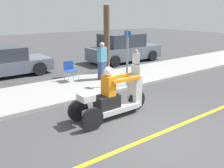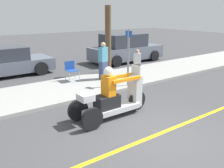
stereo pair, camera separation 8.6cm
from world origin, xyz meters
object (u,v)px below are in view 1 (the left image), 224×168
motorcycle_trike (112,99)px  folding_chair_set_back (70,69)px  parked_car_lot_right (124,49)px  spectator_by_tree (136,63)px  tree_trunk (107,40)px  parked_car_lot_left (2,63)px  spectator_with_child (102,62)px  street_sign (127,55)px

motorcycle_trike → folding_chair_set_back: 3.91m
parked_car_lot_right → spectator_by_tree: bearing=-122.2°
spectator_by_tree → parked_car_lot_right: (2.20, 3.50, 0.07)m
motorcycle_trike → tree_trunk: size_ratio=0.80×
parked_car_lot_left → spectator_by_tree: bearing=-42.1°
spectator_with_child → folding_chair_set_back: (-1.25, 0.58, -0.26)m
folding_chair_set_back → parked_car_lot_left: 3.61m
parked_car_lot_left → street_sign: 6.09m
parked_car_lot_right → parked_car_lot_left: (-6.84, 0.68, -0.13)m
motorcycle_trike → street_sign: 3.00m
folding_chair_set_back → street_sign: (1.48, -1.95, 0.69)m
folding_chair_set_back → motorcycle_trike: bearing=-100.3°
parked_car_lot_right → street_sign: street_sign is taller
street_sign → spectator_by_tree: bearing=33.9°
spectator_by_tree → street_sign: size_ratio=0.55×
spectator_by_tree → motorcycle_trike: bearing=-141.3°
motorcycle_trike → spectator_with_child: size_ratio=1.56×
parked_car_lot_left → tree_trunk: tree_trunk is taller
motorcycle_trike → parked_car_lot_right: 8.38m
motorcycle_trike → spectator_by_tree: size_ratio=2.03×
spectator_with_child → parked_car_lot_left: bearing=131.2°
parked_car_lot_right → tree_trunk: (-2.79, -2.10, 0.89)m
spectator_with_child → tree_trunk: bearing=44.4°
motorcycle_trike → parked_car_lot_left: bearing=100.1°
motorcycle_trike → tree_trunk: 5.12m
folding_chair_set_back → street_sign: street_sign is taller
street_sign → parked_car_lot_right: bearing=51.6°
tree_trunk → parked_car_lot_left: bearing=145.5°
folding_chair_set_back → spectator_with_child: bearing=-25.0°
spectator_by_tree → folding_chair_set_back: spectator_by_tree is taller
spectator_with_child → folding_chair_set_back: 1.40m
street_sign → folding_chair_set_back: bearing=127.2°
spectator_by_tree → parked_car_lot_right: size_ratio=0.27×
folding_chair_set_back → spectator_by_tree: bearing=-22.6°
parked_car_lot_left → street_sign: size_ratio=1.93×
spectator_by_tree → folding_chair_set_back: bearing=157.4°
motorcycle_trike → parked_car_lot_right: (5.60, 6.22, 0.25)m
tree_trunk → parked_car_lot_right: bearing=37.0°
spectator_with_child → street_sign: bearing=-80.4°
spectator_by_tree → folding_chair_set_back: size_ratio=1.49×
spectator_with_child → street_sign: (0.23, -1.37, 0.43)m
spectator_by_tree → spectator_with_child: 1.56m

